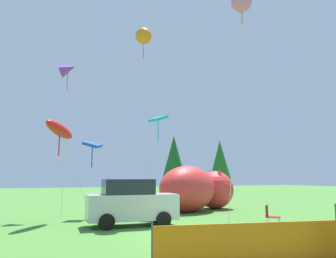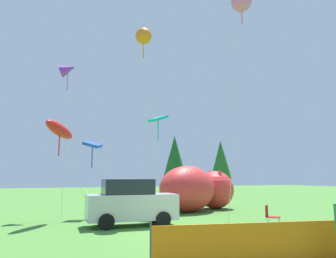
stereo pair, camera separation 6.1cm
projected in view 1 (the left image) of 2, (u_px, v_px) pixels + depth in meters
ground_plane at (197, 236)px, 12.29m from camera, size 120.00×120.00×0.00m
parked_car at (131, 203)px, 14.94m from camera, size 4.14×2.02×2.10m
folding_chair at (270, 215)px, 14.50m from camera, size 0.79×0.79×0.95m
inflatable_cat at (196, 190)px, 21.51m from camera, size 6.57×4.69×2.90m
safety_fence at (317, 241)px, 8.76m from camera, size 8.85×1.69×1.13m
kite_orange_flower at (144, 37)px, 18.48m from camera, size 0.92×1.71×10.56m
kite_teal_diamond at (158, 120)px, 19.75m from camera, size 1.14×2.35×5.92m
kite_blue_box at (93, 146)px, 18.61m from camera, size 3.33×1.22×4.30m
kite_pink_octopus at (241, 2)px, 17.56m from camera, size 1.44×1.09×12.06m
kite_red_lizard at (60, 130)px, 16.48m from camera, size 2.99×3.02×5.07m
kite_purple_delta at (68, 70)px, 19.77m from camera, size 1.32×1.65×9.20m
horizon_tree_east at (174, 156)px, 55.85m from camera, size 3.85×3.85×9.20m
horizon_tree_west at (220, 160)px, 51.65m from camera, size 3.32×3.32×7.93m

